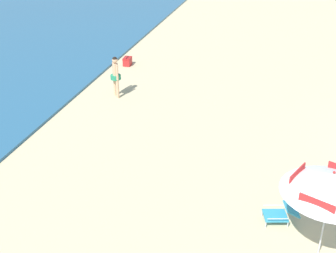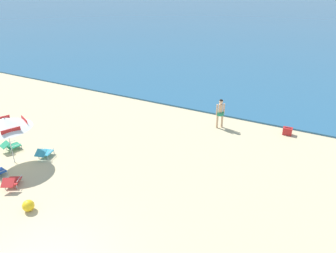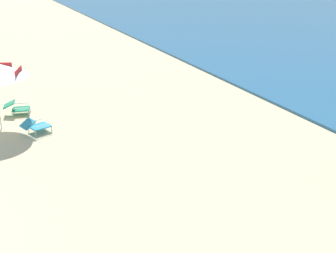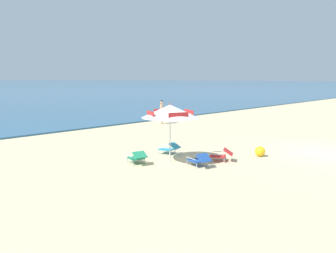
% 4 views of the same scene
% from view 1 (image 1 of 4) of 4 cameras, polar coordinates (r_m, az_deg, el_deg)
% --- Properties ---
extents(beach_umbrella_striped_main, '(3.16, 3.16, 2.35)m').
position_cam_1_polar(beach_umbrella_striped_main, '(10.88, 19.59, -6.61)').
color(beach_umbrella_striped_main, silver).
rests_on(beach_umbrella_striped_main, ground).
extents(lounge_chair_under_umbrella, '(0.76, 1.00, 0.52)m').
position_cam_1_polar(lounge_chair_under_umbrella, '(12.60, 13.76, -10.37)').
color(lounge_chair_under_umbrella, teal).
rests_on(lounge_chair_under_umbrella, ground).
extents(person_standing_near_shore, '(0.42, 0.42, 1.73)m').
position_cam_1_polar(person_standing_near_shore, '(19.08, -6.49, 6.46)').
color(person_standing_near_shore, '#D8A87F').
rests_on(person_standing_near_shore, ground).
extents(cooler_box, '(0.51, 0.38, 0.43)m').
position_cam_1_polar(cooler_box, '(22.83, -5.03, 8.01)').
color(cooler_box, red).
rests_on(cooler_box, ground).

